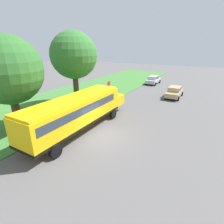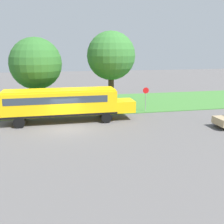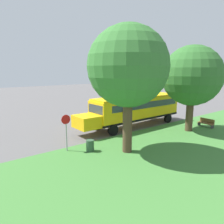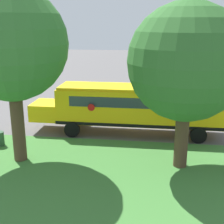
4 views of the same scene
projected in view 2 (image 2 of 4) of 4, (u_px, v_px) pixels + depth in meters
ground_plane at (66, 129)px, 23.11m from camera, size 120.00×120.00×0.00m
grass_verge at (63, 105)px, 32.60m from camera, size 12.00×80.00×0.08m
school_bus at (63, 102)px, 24.84m from camera, size 2.85×12.42×3.16m
oak_tree_beside_bus at (35, 64)px, 27.93m from camera, size 5.55×5.55×8.10m
oak_tree_roadside_mid at (111, 56)px, 29.71m from camera, size 5.53×5.53×8.86m
stop_sign at (146, 96)px, 28.89m from camera, size 0.08×0.68×2.74m
park_bench at (14, 108)px, 28.86m from camera, size 1.63×0.59×0.92m
trash_bin at (132, 106)px, 29.99m from camera, size 0.56×0.56×0.90m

